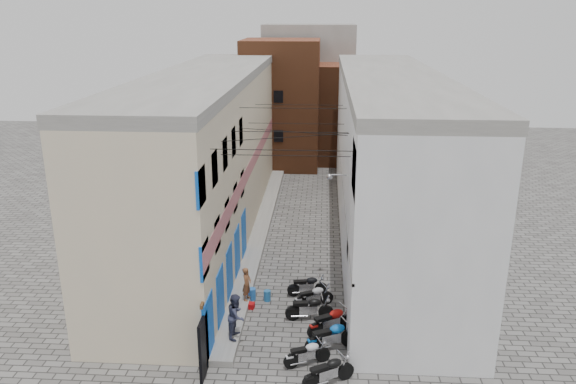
% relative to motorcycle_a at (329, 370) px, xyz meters
% --- Properties ---
extents(ground, '(90.00, 90.00, 0.00)m').
position_rel_motorcycle_a_xyz_m(ground, '(-1.78, 0.70, -0.57)').
color(ground, '#595654').
rests_on(ground, ground).
extents(plinth, '(0.90, 26.00, 0.25)m').
position_rel_motorcycle_a_xyz_m(plinth, '(-3.83, 13.70, -0.44)').
color(plinth, gray).
rests_on(plinth, ground).
extents(building_left, '(5.10, 27.00, 9.00)m').
position_rel_motorcycle_a_xyz_m(building_left, '(-6.77, 13.65, 3.93)').
color(building_left, beige).
rests_on(building_left, ground).
extents(building_right, '(5.94, 26.00, 9.00)m').
position_rel_motorcycle_a_xyz_m(building_right, '(3.21, 13.70, 3.94)').
color(building_right, silver).
rests_on(building_right, ground).
extents(building_far_brick_left, '(6.00, 6.00, 10.00)m').
position_rel_motorcycle_a_xyz_m(building_far_brick_left, '(-3.78, 28.70, 4.43)').
color(building_far_brick_left, brown).
rests_on(building_far_brick_left, ground).
extents(building_far_brick_right, '(5.00, 6.00, 8.00)m').
position_rel_motorcycle_a_xyz_m(building_far_brick_right, '(1.22, 30.70, 3.43)').
color(building_far_brick_right, brown).
rests_on(building_far_brick_right, ground).
extents(building_far_concrete, '(8.00, 5.00, 11.00)m').
position_rel_motorcycle_a_xyz_m(building_far_concrete, '(-1.78, 34.70, 4.93)').
color(building_far_concrete, gray).
rests_on(building_far_concrete, ground).
extents(far_shopfront, '(2.00, 0.30, 2.40)m').
position_rel_motorcycle_a_xyz_m(far_shopfront, '(-1.78, 25.90, 0.63)').
color(far_shopfront, black).
rests_on(far_shopfront, ground).
extents(overhead_wires, '(5.80, 13.02, 1.32)m').
position_rel_motorcycle_a_xyz_m(overhead_wires, '(-1.78, 8.35, 6.55)').
color(overhead_wires, black).
rests_on(overhead_wires, ground).
extents(motorcycle_a, '(2.02, 1.52, 1.14)m').
position_rel_motorcycle_a_xyz_m(motorcycle_a, '(0.00, 0.00, 0.00)').
color(motorcycle_a, black).
rests_on(motorcycle_a, ground).
extents(motorcycle_b, '(1.84, 1.20, 1.02)m').
position_rel_motorcycle_a_xyz_m(motorcycle_b, '(-0.76, 1.07, -0.06)').
color(motorcycle_b, silver).
rests_on(motorcycle_b, ground).
extents(motorcycle_c, '(2.22, 1.53, 1.24)m').
position_rel_motorcycle_a_xyz_m(motorcycle_c, '(0.12, 2.07, 0.05)').
color(motorcycle_c, '#0B5AB3').
rests_on(motorcycle_c, ground).
extents(motorcycle_d, '(2.15, 1.67, 1.22)m').
position_rel_motorcycle_a_xyz_m(motorcycle_d, '(0.12, 3.17, 0.04)').
color(motorcycle_d, '#AF110C').
rests_on(motorcycle_d, ground).
extents(motorcycle_e, '(2.05, 0.86, 1.15)m').
position_rel_motorcycle_a_xyz_m(motorcycle_e, '(-0.77, 4.18, 0.01)').
color(motorcycle_e, black).
rests_on(motorcycle_e, ground).
extents(motorcycle_f, '(1.91, 1.31, 1.06)m').
position_rel_motorcycle_a_xyz_m(motorcycle_f, '(-0.63, 5.24, -0.04)').
color(motorcycle_f, '#A2A1A6').
rests_on(motorcycle_f, ground).
extents(motorcycle_g, '(1.88, 0.90, 1.05)m').
position_rel_motorcycle_a_xyz_m(motorcycle_g, '(-0.92, 6.25, -0.05)').
color(motorcycle_g, black).
rests_on(motorcycle_g, ground).
extents(person_a, '(0.48, 0.61, 1.49)m').
position_rel_motorcycle_a_xyz_m(person_a, '(-3.48, 5.24, 0.42)').
color(person_a, brown).
rests_on(person_a, plinth).
extents(person_b, '(0.78, 0.94, 1.77)m').
position_rel_motorcycle_a_xyz_m(person_b, '(-3.48, 2.36, 0.57)').
color(person_b, '#353850').
rests_on(person_b, plinth).
extents(water_jug_near, '(0.36, 0.36, 0.48)m').
position_rel_motorcycle_a_xyz_m(water_jug_near, '(-2.66, 5.64, -0.33)').
color(water_jug_near, '#2063A3').
rests_on(water_jug_near, ground).
extents(water_jug_far, '(0.35, 0.35, 0.53)m').
position_rel_motorcycle_a_xyz_m(water_jug_far, '(-3.33, 5.70, -0.31)').
color(water_jug_far, blue).
rests_on(water_jug_far, ground).
extents(red_crate, '(0.42, 0.34, 0.24)m').
position_rel_motorcycle_a_xyz_m(red_crate, '(-3.33, 4.94, -0.45)').
color(red_crate, '#AF0C0E').
rests_on(red_crate, ground).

